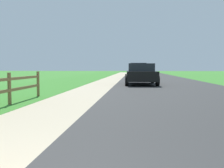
% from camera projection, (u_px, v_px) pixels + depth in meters
% --- Properties ---
extents(ground_plane, '(120.00, 120.00, 0.00)m').
position_uv_depth(ground_plane, '(122.00, 79.00, 26.07)').
color(ground_plane, '#377D2A').
extents(road_asphalt, '(7.00, 66.00, 0.01)m').
position_uv_depth(road_asphalt, '(154.00, 78.00, 27.76)').
color(road_asphalt, '#313131').
rests_on(road_asphalt, ground).
extents(curb_concrete, '(6.00, 66.00, 0.01)m').
position_uv_depth(curb_concrete, '(96.00, 78.00, 28.32)').
color(curb_concrete, '#B9A98B').
rests_on(curb_concrete, ground).
extents(grass_verge, '(5.00, 66.00, 0.00)m').
position_uv_depth(grass_verge, '(83.00, 78.00, 28.45)').
color(grass_verge, '#377D2A').
rests_on(grass_verge, ground).
extents(parked_suv_black, '(2.27, 4.75, 1.44)m').
position_uv_depth(parked_suv_black, '(141.00, 74.00, 17.28)').
color(parked_suv_black, black).
rests_on(parked_suv_black, ground).
extents(parked_car_blue, '(2.21, 4.77, 1.66)m').
position_uv_depth(parked_car_blue, '(138.00, 71.00, 27.15)').
color(parked_car_blue, navy).
rests_on(parked_car_blue, ground).
extents(parked_car_red, '(2.20, 4.38, 1.49)m').
position_uv_depth(parked_car_red, '(138.00, 70.00, 37.84)').
color(parked_car_red, maroon).
rests_on(parked_car_red, ground).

